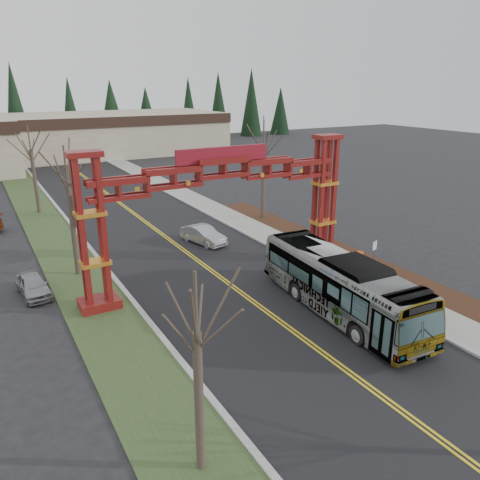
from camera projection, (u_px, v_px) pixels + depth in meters
ground at (477, 468)px, 15.59m from camera, size 200.00×200.00×0.00m
road at (182, 249)px, 36.12m from camera, size 12.00×110.00×0.02m
lane_line_left at (180, 249)px, 36.06m from camera, size 0.12×100.00×0.01m
lane_line_right at (183, 248)px, 36.18m from camera, size 0.12×100.00×0.01m
curb_right at (250, 236)px, 39.01m from camera, size 0.30×110.00×0.15m
sidewalk_right at (264, 233)px, 39.69m from camera, size 2.60×110.00×0.14m
landscape_strip at (432, 292)px, 28.60m from camera, size 2.60×50.00×0.12m
grass_median at (75, 268)px, 32.34m from camera, size 4.00×110.00×0.08m
curb_left at (101, 262)px, 33.20m from camera, size 0.30×110.00×0.15m
gateway_arch at (223, 190)px, 28.46m from camera, size 18.20×1.60×8.90m
retail_building_east at (112, 133)px, 84.87m from camera, size 38.00×20.30×7.00m
conifer_treeline at (43, 114)px, 89.22m from camera, size 116.10×5.60×13.00m
transit_bus at (340, 285)px, 25.64m from camera, size 3.64×12.21×3.35m
silver_sedan at (203, 235)px, 37.15m from camera, size 2.50×4.50×1.40m
parked_car_near_a at (33, 285)px, 28.05m from camera, size 1.90×3.94×1.30m
bare_tree_median_near at (197, 334)px, 13.97m from camera, size 3.02×3.02×7.09m
bare_tree_median_mid at (67, 181)px, 29.30m from camera, size 3.33×3.33×8.57m
bare_tree_median_far at (31, 150)px, 44.10m from camera, size 3.47×3.47×8.48m
bare_tree_right_far at (264, 147)px, 42.04m from camera, size 3.46×3.46×9.06m
street_sign at (374, 250)px, 31.21m from camera, size 0.48×0.20×2.19m
barrel_south at (359, 259)px, 32.57m from camera, size 0.56×0.56×1.04m
barrel_mid at (308, 241)px, 36.37m from camera, size 0.56×0.56×1.04m
barrel_north at (300, 236)px, 37.70m from camera, size 0.48×0.48×0.89m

